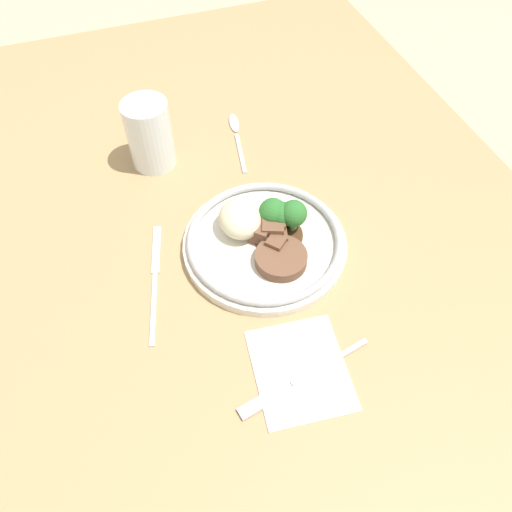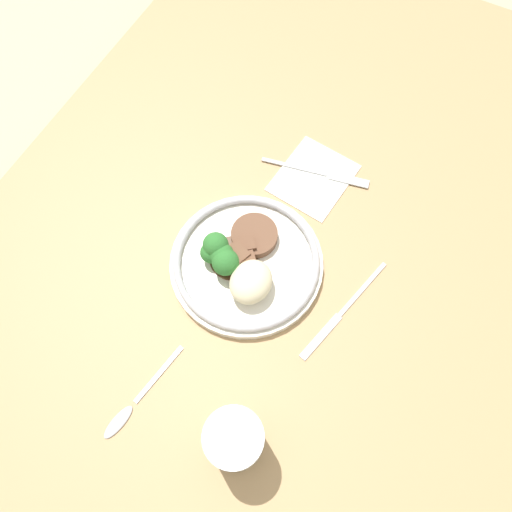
{
  "view_description": "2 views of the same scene",
  "coord_description": "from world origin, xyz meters",
  "px_view_note": "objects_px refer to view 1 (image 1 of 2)",
  "views": [
    {
      "loc": [
        -0.41,
        0.12,
        0.63
      ],
      "look_at": [
        -0.01,
        -0.02,
        0.07
      ],
      "focal_mm": 35.0,
      "sensor_mm": 36.0,
      "label": 1
    },
    {
      "loc": [
        0.29,
        0.11,
        0.78
      ],
      "look_at": [
        0.01,
        -0.03,
        0.08
      ],
      "focal_mm": 35.0,
      "sensor_mm": 36.0,
      "label": 2
    }
  ],
  "objects_px": {
    "knife": "(155,277)",
    "spoon": "(236,130)",
    "juice_glass": "(150,137)",
    "fork": "(293,383)",
    "plate": "(266,237)"
  },
  "relations": [
    {
      "from": "knife",
      "to": "plate",
      "type": "bearing_deg",
      "value": -74.74
    },
    {
      "from": "juice_glass",
      "to": "knife",
      "type": "xyz_separation_m",
      "value": [
        -0.24,
        0.05,
        -0.05
      ]
    },
    {
      "from": "knife",
      "to": "spoon",
      "type": "height_order",
      "value": "spoon"
    },
    {
      "from": "juice_glass",
      "to": "spoon",
      "type": "distance_m",
      "value": 0.17
    },
    {
      "from": "plate",
      "to": "spoon",
      "type": "bearing_deg",
      "value": -8.56
    },
    {
      "from": "fork",
      "to": "knife",
      "type": "relative_size",
      "value": 0.94
    },
    {
      "from": "plate",
      "to": "spoon",
      "type": "xyz_separation_m",
      "value": [
        0.27,
        -0.04,
        -0.02
      ]
    },
    {
      "from": "knife",
      "to": "spoon",
      "type": "relative_size",
      "value": 1.24
    },
    {
      "from": "juice_glass",
      "to": "fork",
      "type": "distance_m",
      "value": 0.46
    },
    {
      "from": "juice_glass",
      "to": "spoon",
      "type": "xyz_separation_m",
      "value": [
        0.03,
        -0.16,
        -0.05
      ]
    },
    {
      "from": "knife",
      "to": "juice_glass",
      "type": "bearing_deg",
      "value": 2.13
    },
    {
      "from": "fork",
      "to": "knife",
      "type": "distance_m",
      "value": 0.25
    },
    {
      "from": "plate",
      "to": "spoon",
      "type": "distance_m",
      "value": 0.27
    },
    {
      "from": "plate",
      "to": "juice_glass",
      "type": "height_order",
      "value": "juice_glass"
    },
    {
      "from": "plate",
      "to": "juice_glass",
      "type": "xyz_separation_m",
      "value": [
        0.24,
        0.12,
        0.03
      ]
    }
  ]
}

